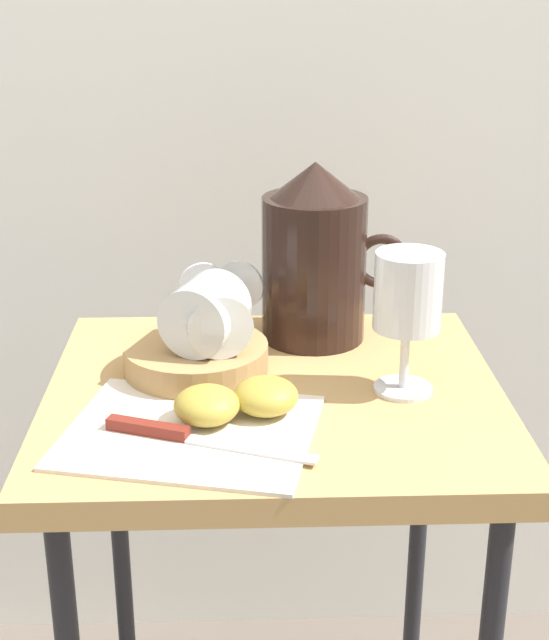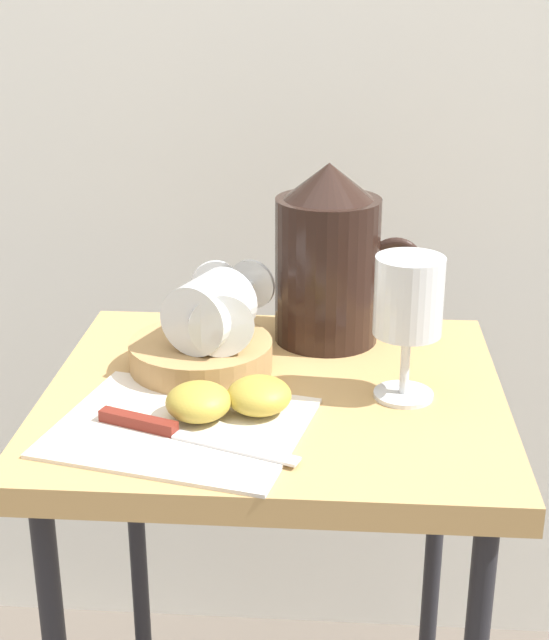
{
  "view_description": "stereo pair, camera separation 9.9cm",
  "coord_description": "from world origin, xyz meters",
  "px_view_note": "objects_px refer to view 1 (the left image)",
  "views": [
    {
      "loc": [
        -0.03,
        -0.92,
        1.12
      ],
      "look_at": [
        0.0,
        0.0,
        0.76
      ],
      "focal_mm": 52.49,
      "sensor_mm": 36.0,
      "label": 1
    },
    {
      "loc": [
        0.07,
        -0.92,
        1.12
      ],
      "look_at": [
        0.0,
        0.0,
        0.76
      ],
      "focal_mm": 52.49,
      "sensor_mm": 36.0,
      "label": 2
    }
  ],
  "objects_px": {
    "wine_glass_tipped_near": "(207,312)",
    "apple_half_right": "(266,396)",
    "pitcher": "(315,268)",
    "basket_tray": "(196,358)",
    "wine_glass_upright": "(408,300)",
    "wine_glass_tipped_far": "(215,315)",
    "knife": "(178,434)",
    "apple_half_left": "(207,405)",
    "table": "(274,451)"
  },
  "relations": [
    {
      "from": "basket_tray",
      "to": "wine_glass_tipped_near",
      "type": "bearing_deg",
      "value": -15.37
    },
    {
      "from": "basket_tray",
      "to": "pitcher",
      "type": "xyz_separation_m",
      "value": [
        0.14,
        0.1,
        0.07
      ]
    },
    {
      "from": "table",
      "to": "apple_half_left",
      "type": "distance_m",
      "value": 0.15
    },
    {
      "from": "wine_glass_tipped_near",
      "to": "apple_half_left",
      "type": "distance_m",
      "value": 0.13
    },
    {
      "from": "wine_glass_upright",
      "to": "wine_glass_tipped_far",
      "type": "relative_size",
      "value": 1.03
    },
    {
      "from": "pitcher",
      "to": "wine_glass_tipped_far",
      "type": "distance_m",
      "value": 0.16
    },
    {
      "from": "basket_tray",
      "to": "wine_glass_upright",
      "type": "distance_m",
      "value": 0.25
    },
    {
      "from": "wine_glass_tipped_far",
      "to": "apple_half_right",
      "type": "distance_m",
      "value": 0.13
    },
    {
      "from": "pitcher",
      "to": "knife",
      "type": "bearing_deg",
      "value": -119.52
    },
    {
      "from": "table",
      "to": "wine_glass_tipped_near",
      "type": "height_order",
      "value": "wine_glass_tipped_near"
    },
    {
      "from": "apple_half_left",
      "to": "knife",
      "type": "distance_m",
      "value": 0.05
    },
    {
      "from": "apple_half_left",
      "to": "apple_half_right",
      "type": "height_order",
      "value": "same"
    },
    {
      "from": "wine_glass_tipped_near",
      "to": "apple_half_right",
      "type": "bearing_deg",
      "value": -59.63
    },
    {
      "from": "apple_half_left",
      "to": "knife",
      "type": "xyz_separation_m",
      "value": [
        -0.03,
        -0.04,
        -0.01
      ]
    },
    {
      "from": "pitcher",
      "to": "apple_half_right",
      "type": "bearing_deg",
      "value": -106.97
    },
    {
      "from": "apple_half_left",
      "to": "apple_half_right",
      "type": "bearing_deg",
      "value": 17.44
    },
    {
      "from": "wine_glass_upright",
      "to": "wine_glass_tipped_far",
      "type": "xyz_separation_m",
      "value": [
        -0.2,
        0.05,
        -0.03
      ]
    },
    {
      "from": "wine_glass_tipped_near",
      "to": "apple_half_right",
      "type": "xyz_separation_m",
      "value": [
        0.06,
        -0.11,
        -0.05
      ]
    },
    {
      "from": "table",
      "to": "basket_tray",
      "type": "distance_m",
      "value": 0.14
    },
    {
      "from": "pitcher",
      "to": "wine_glass_upright",
      "type": "distance_m",
      "value": 0.18
    },
    {
      "from": "wine_glass_upright",
      "to": "wine_glass_tipped_near",
      "type": "relative_size",
      "value": 0.98
    },
    {
      "from": "basket_tray",
      "to": "apple_half_left",
      "type": "bearing_deg",
      "value": -82.81
    },
    {
      "from": "table",
      "to": "wine_glass_tipped_near",
      "type": "relative_size",
      "value": 4.29
    },
    {
      "from": "basket_tray",
      "to": "knife",
      "type": "relative_size",
      "value": 0.79
    },
    {
      "from": "wine_glass_tipped_near",
      "to": "apple_half_left",
      "type": "height_order",
      "value": "wine_glass_tipped_near"
    },
    {
      "from": "apple_half_right",
      "to": "knife",
      "type": "relative_size",
      "value": 0.32
    },
    {
      "from": "pitcher",
      "to": "wine_glass_upright",
      "type": "xyz_separation_m",
      "value": [
        0.09,
        -0.16,
        0.02
      ]
    },
    {
      "from": "wine_glass_tipped_near",
      "to": "wine_glass_tipped_far",
      "type": "bearing_deg",
      "value": 14.82
    },
    {
      "from": "basket_tray",
      "to": "apple_half_right",
      "type": "height_order",
      "value": "apple_half_right"
    },
    {
      "from": "apple_half_left",
      "to": "wine_glass_tipped_near",
      "type": "bearing_deg",
      "value": 91.08
    },
    {
      "from": "wine_glass_tipped_far",
      "to": "knife",
      "type": "xyz_separation_m",
      "value": [
        -0.03,
        -0.16,
        -0.06
      ]
    },
    {
      "from": "apple_half_left",
      "to": "basket_tray",
      "type": "bearing_deg",
      "value": 97.19
    },
    {
      "from": "table",
      "to": "wine_glass_upright",
      "type": "distance_m",
      "value": 0.23
    },
    {
      "from": "wine_glass_tipped_near",
      "to": "apple_half_left",
      "type": "relative_size",
      "value": 2.4
    },
    {
      "from": "apple_half_left",
      "to": "knife",
      "type": "relative_size",
      "value": 0.32
    },
    {
      "from": "pitcher",
      "to": "basket_tray",
      "type": "bearing_deg",
      "value": -143.71
    },
    {
      "from": "table",
      "to": "basket_tray",
      "type": "xyz_separation_m",
      "value": [
        -0.09,
        0.04,
        0.1
      ]
    },
    {
      "from": "pitcher",
      "to": "wine_glass_tipped_near",
      "type": "height_order",
      "value": "pitcher"
    },
    {
      "from": "apple_half_left",
      "to": "apple_half_right",
      "type": "relative_size",
      "value": 1.0
    },
    {
      "from": "wine_glass_tipped_near",
      "to": "wine_glass_tipped_far",
      "type": "distance_m",
      "value": 0.01
    },
    {
      "from": "apple_half_left",
      "to": "knife",
      "type": "height_order",
      "value": "apple_half_left"
    },
    {
      "from": "knife",
      "to": "pitcher",
      "type": "bearing_deg",
      "value": 60.48
    },
    {
      "from": "apple_half_right",
      "to": "table",
      "type": "bearing_deg",
      "value": 80.26
    },
    {
      "from": "pitcher",
      "to": "wine_glass_tipped_far",
      "type": "xyz_separation_m",
      "value": [
        -0.12,
        -0.1,
        -0.02
      ]
    },
    {
      "from": "wine_glass_tipped_far",
      "to": "knife",
      "type": "height_order",
      "value": "wine_glass_tipped_far"
    },
    {
      "from": "wine_glass_tipped_far",
      "to": "pitcher",
      "type": "bearing_deg",
      "value": 41.54
    },
    {
      "from": "basket_tray",
      "to": "wine_glass_upright",
      "type": "xyz_separation_m",
      "value": [
        0.23,
        -0.06,
        0.09
      ]
    },
    {
      "from": "wine_glass_tipped_far",
      "to": "knife",
      "type": "bearing_deg",
      "value": -101.41
    },
    {
      "from": "basket_tray",
      "to": "wine_glass_upright",
      "type": "relative_size",
      "value": 1.04
    },
    {
      "from": "pitcher",
      "to": "knife",
      "type": "relative_size",
      "value": 1.06
    }
  ]
}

